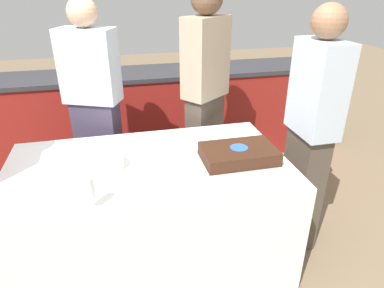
# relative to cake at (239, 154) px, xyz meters

# --- Properties ---
(ground_plane) EXTENTS (14.00, 14.00, 0.00)m
(ground_plane) POSITION_rel_cake_xyz_m (-0.53, 0.08, -0.80)
(ground_plane) COLOR #7A664C
(back_counter) EXTENTS (4.40, 0.58, 0.92)m
(back_counter) POSITION_rel_cake_xyz_m (-0.53, 1.62, -0.34)
(back_counter) COLOR maroon
(back_counter) RESTS_ON ground_plane
(dining_table) EXTENTS (1.64, 0.93, 0.76)m
(dining_table) POSITION_rel_cake_xyz_m (-0.53, 0.08, -0.42)
(dining_table) COLOR white
(dining_table) RESTS_ON ground_plane
(cake) EXTENTS (0.47, 0.32, 0.09)m
(cake) POSITION_rel_cake_xyz_m (0.00, 0.00, 0.00)
(cake) COLOR #B7B2AD
(cake) RESTS_ON dining_table
(plate_stack) EXTENTS (0.19, 0.19, 0.09)m
(plate_stack) POSITION_rel_cake_xyz_m (-0.76, 0.08, 0.00)
(plate_stack) COLOR white
(plate_stack) RESTS_ON dining_table
(wine_glass) EXTENTS (0.06, 0.06, 0.17)m
(wine_glass) POSITION_rel_cake_xyz_m (-0.84, -0.29, 0.07)
(wine_glass) COLOR white
(wine_glass) RESTS_ON dining_table
(side_plate_near_cake) EXTENTS (0.18, 0.18, 0.00)m
(side_plate_near_cake) POSITION_rel_cake_xyz_m (0.06, 0.31, -0.04)
(side_plate_near_cake) COLOR white
(side_plate_near_cake) RESTS_ON dining_table
(person_cutting_cake) EXTENTS (0.40, 0.38, 1.73)m
(person_cutting_cake) POSITION_rel_cake_xyz_m (0.00, 0.76, 0.12)
(person_cutting_cake) COLOR #4C4238
(person_cutting_cake) RESTS_ON ground_plane
(person_seated_right) EXTENTS (0.20, 0.35, 1.62)m
(person_seated_right) POSITION_rel_cake_xyz_m (0.51, 0.08, 0.05)
(person_seated_right) COLOR #4C4238
(person_seated_right) RESTS_ON ground_plane
(person_standing_back) EXTENTS (0.43, 0.34, 1.64)m
(person_standing_back) POSITION_rel_cake_xyz_m (-0.83, 0.76, 0.05)
(person_standing_back) COLOR #383347
(person_standing_back) RESTS_ON ground_plane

